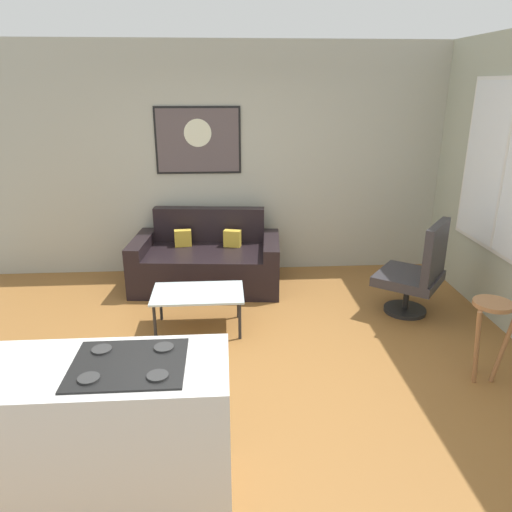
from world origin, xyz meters
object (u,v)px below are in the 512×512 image
at_px(couch, 207,262).
at_px(wall_painting, 198,140).
at_px(bar_stool, 490,322).
at_px(armchair, 418,272).
at_px(coffee_table, 198,295).

distance_m(couch, wall_painting, 1.47).
bearing_deg(bar_stool, armchair, 94.80).
bearing_deg(armchair, coffee_table, -175.29).
xyz_separation_m(coffee_table, wall_painting, (-0.02, 1.64, 1.30)).
relative_size(coffee_table, bar_stool, 1.27).
distance_m(bar_stool, wall_painting, 3.76).
xyz_separation_m(coffee_table, armchair, (2.26, 0.19, 0.11)).
height_order(couch, armchair, armchair).
bearing_deg(coffee_table, couch, 87.20).
height_order(couch, coffee_table, couch).
bearing_deg(bar_stool, wall_painting, 131.65).
relative_size(couch, armchair, 1.77).
bearing_deg(armchair, bar_stool, -85.20).
distance_m(coffee_table, wall_painting, 2.10).
distance_m(couch, bar_stool, 3.17).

